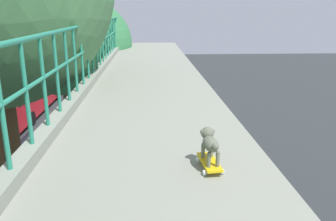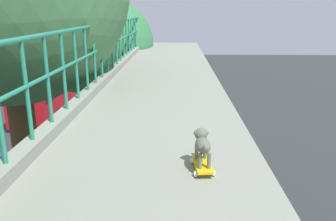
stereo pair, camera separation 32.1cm
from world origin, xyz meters
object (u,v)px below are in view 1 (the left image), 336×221
Objects in this scene: small_dog at (210,142)px; city_bus at (27,90)px; toy_skateboard at (209,162)px; car_black_seventh at (39,152)px.

city_bus is at bearing 113.47° from small_dog.
car_black_seventh is at bearing 115.14° from toy_skateboard.
city_bus is at bearing 113.47° from toy_skateboard.
city_bus is 25.28m from small_dog.
toy_skateboard reaches higher than city_bus.
car_black_seventh is 10.11× the size of toy_skateboard.
city_bus is (-3.63, 9.45, 1.08)m from car_black_seventh.
city_bus reaches higher than car_black_seventh.
city_bus is 25.50× the size of toy_skateboard.
car_black_seventh is 15.82m from small_dog.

